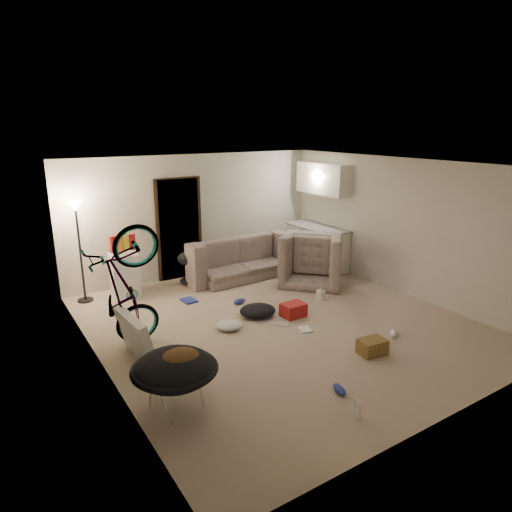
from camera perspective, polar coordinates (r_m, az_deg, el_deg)
floor at (r=7.42m, az=2.88°, el=-8.38°), size 5.50×6.00×0.02m
ceiling at (r=6.78m, az=3.19°, el=11.39°), size 5.50×6.00×0.02m
wall_back at (r=9.54m, az=-7.57°, el=5.02°), size 5.50×0.02×2.50m
wall_front at (r=5.00m, az=23.64°, el=-6.64°), size 5.50×0.02×2.50m
wall_left at (r=5.90m, az=-19.40°, el=-2.78°), size 0.02×6.00×2.50m
wall_right at (r=8.85m, az=17.77°, el=3.51°), size 0.02×6.00×2.50m
doorway at (r=9.39m, az=-9.62°, el=3.32°), size 0.85×0.10×2.04m
door_trim at (r=9.36m, az=-9.55°, el=3.29°), size 0.97×0.04×2.10m
floor_lamp at (r=8.46m, az=-21.38°, el=3.01°), size 0.28×0.28×1.81m
kitchen_counter at (r=10.17m, az=7.57°, el=1.03°), size 0.60×1.50×0.88m
counter_top at (r=10.06m, az=7.66°, el=3.56°), size 0.64×1.54×0.04m
kitchen_uppers at (r=9.98m, az=8.47°, el=9.54°), size 0.38×1.40×0.65m
sofa at (r=9.52m, az=-2.89°, el=-0.61°), size 2.26×0.96×0.65m
armchair at (r=9.30m, az=7.20°, el=-0.77°), size 1.56×1.56×0.77m
bicycle at (r=6.67m, az=-15.86°, el=-7.30°), size 1.87×0.87×1.07m
book_asset at (r=5.30m, az=12.80°, el=-19.56°), size 0.26×0.23×0.02m
mini_fridge at (r=8.76m, az=-16.10°, el=-2.24°), size 0.50×0.50×0.80m
snack_box_0 at (r=8.55m, az=-17.49°, el=1.39°), size 0.12×0.10×0.30m
snack_box_1 at (r=8.58m, az=-16.72°, el=1.51°), size 0.10×0.07×0.30m
snack_box_2 at (r=8.61m, az=-15.96°, el=1.62°), size 0.11×0.08×0.30m
snack_box_3 at (r=8.65m, az=-15.20°, el=1.73°), size 0.10×0.07×0.30m
saucer_chair at (r=5.26m, az=-10.09°, el=-14.57°), size 0.96×0.96×0.68m
hoodie at (r=5.15m, az=-9.54°, el=-12.67°), size 0.51×0.44×0.22m
sofa_drape at (r=9.05m, az=-8.13°, el=-0.24°), size 0.62×0.53×0.28m
tv_box at (r=6.46m, az=-14.91°, el=-9.61°), size 0.31×0.98×0.65m
drink_case_a at (r=6.64m, az=14.33°, el=-10.91°), size 0.40×0.31×0.21m
drink_case_b at (r=7.62m, az=4.69°, el=-6.74°), size 0.39×0.29×0.22m
juicer at (r=8.39m, az=8.08°, el=-4.77°), size 0.17×0.17×0.24m
newspaper at (r=7.53m, az=2.11°, el=-7.89°), size 0.71×0.73×0.01m
book_blue at (r=8.34m, az=-8.40°, el=-5.51°), size 0.25×0.32×0.03m
book_white at (r=7.19m, az=6.14°, el=-9.11°), size 0.24×0.28×0.02m
shoe_0 at (r=8.13m, az=-2.10°, el=-5.69°), size 0.27×0.14×0.09m
shoe_1 at (r=8.97m, az=-6.68°, el=-3.60°), size 0.28×0.30×0.11m
shoe_2 at (r=5.71m, az=10.39°, el=-16.11°), size 0.16×0.26×0.09m
shoe_4 at (r=7.26m, az=16.81°, el=-9.18°), size 0.27×0.25×0.10m
clothes_lump_a at (r=7.61m, az=0.22°, el=-6.84°), size 0.71×0.65×0.19m
clothes_lump_b at (r=9.19m, az=-8.06°, el=-3.03°), size 0.56×0.50×0.15m
clothes_lump_c at (r=7.17m, az=-3.43°, el=-8.65°), size 0.52×0.49×0.13m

